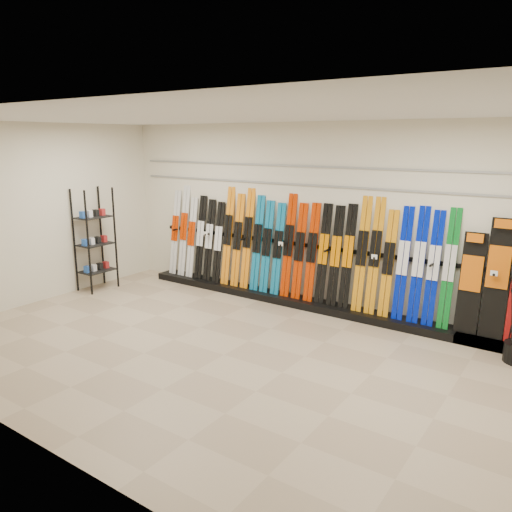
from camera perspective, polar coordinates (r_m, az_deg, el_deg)
The scene contains 10 objects.
floor at distance 6.60m, azimuth -3.68°, elevation -11.21°, with size 8.00×8.00×0.00m, color tan.
back_wall at distance 8.21m, azimuth 7.06°, elevation 4.53°, with size 8.00×8.00×0.00m, color beige.
left_wall at distance 9.15m, azimuth -23.98°, elevation 4.38°, with size 5.00×5.00×0.00m, color beige.
ceiling at distance 6.02m, azimuth -4.11°, elevation 15.77°, with size 8.00×8.00×0.00m, color silver.
ski_rack_base at distance 8.26m, azimuth 7.45°, elevation -5.72°, with size 8.00×0.40×0.12m, color black.
skis at distance 8.40m, azimuth 3.91°, elevation 0.93°, with size 5.38×0.30×1.81m.
snowboards at distance 7.36m, azimuth 25.92°, elevation -2.70°, with size 0.94×0.25×1.60m.
accessory_rack at distance 9.58m, azimuth -17.92°, elevation 1.80°, with size 0.40×0.60×1.87m, color black.
slatwall_rail_0 at distance 8.13m, azimuth 7.09°, elevation 7.99°, with size 7.60×0.02×0.03m, color gray.
slatwall_rail_1 at distance 8.11m, azimuth 7.15°, elevation 10.10°, with size 7.60×0.02×0.03m, color gray.
Camera 1 is at (3.75, -4.70, 2.73)m, focal length 35.00 mm.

